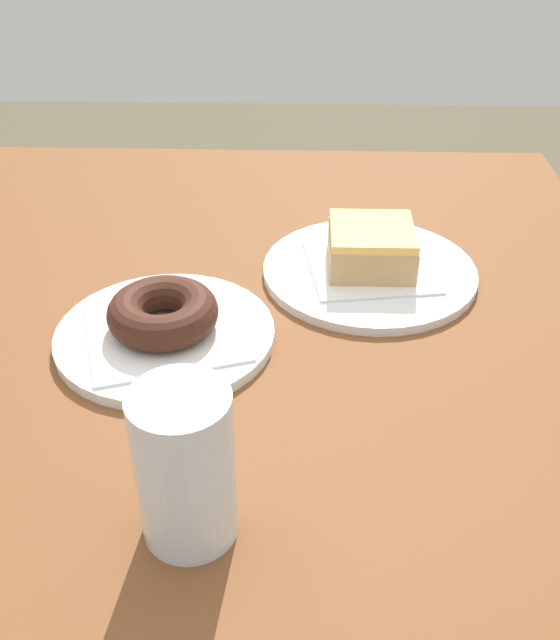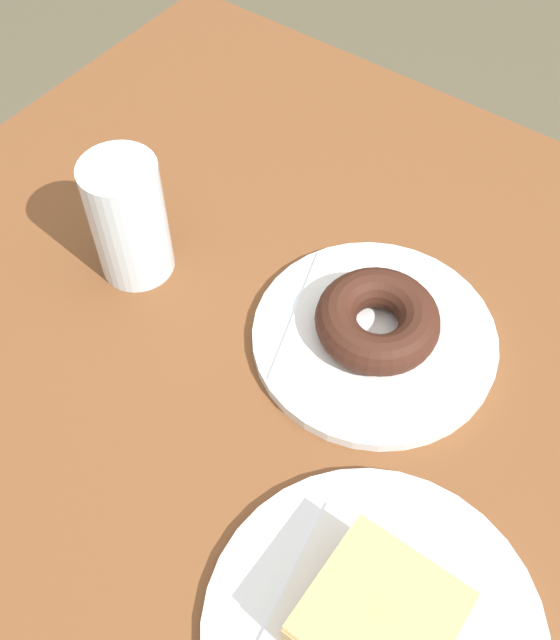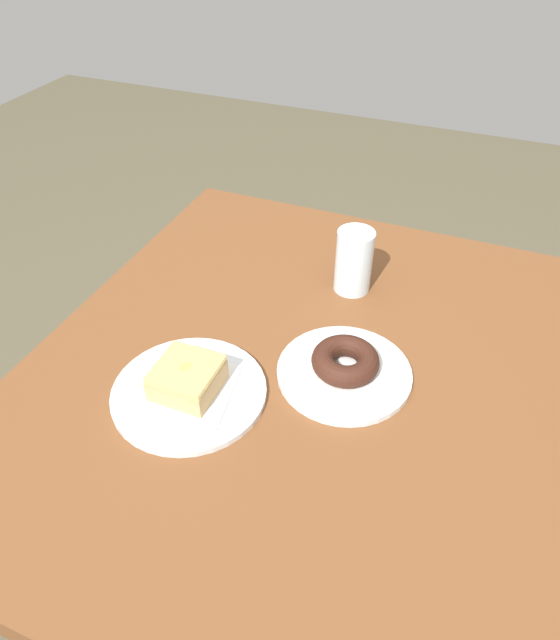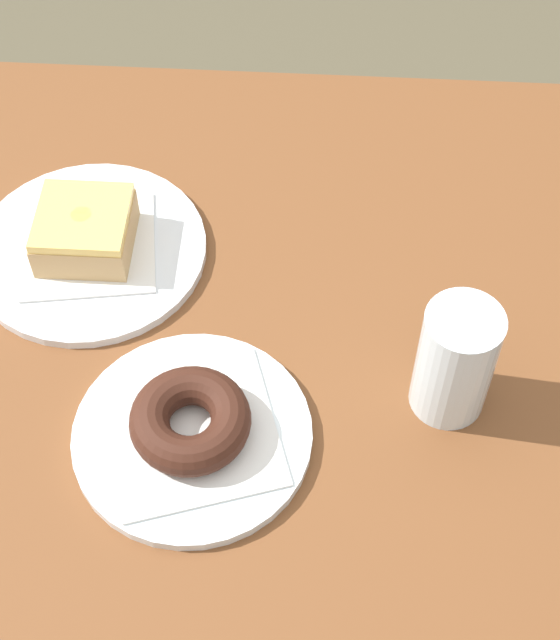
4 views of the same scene
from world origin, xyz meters
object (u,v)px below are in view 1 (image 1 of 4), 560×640
object	(u,v)px
plate_glazed_square	(369,271)
donut_glazed_square	(371,246)
plate_chocolate_ring	(165,335)
donut_chocolate_ring	(163,312)
water_glass	(185,467)

from	to	relation	value
plate_glazed_square	donut_glazed_square	xyz separation A→B (m)	(0.00, -0.00, 0.03)
plate_chocolate_ring	plate_glazed_square	size ratio (longest dim) A/B	0.90
donut_chocolate_ring	water_glass	world-z (taller)	water_glass
plate_chocolate_ring	donut_chocolate_ring	xyz separation A→B (m)	(0.00, 0.00, 0.03)
plate_glazed_square	water_glass	xyz separation A→B (m)	(0.35, -0.15, 0.05)
plate_glazed_square	donut_glazed_square	size ratio (longest dim) A/B	2.59
donut_glazed_square	water_glass	bearing A→B (deg)	-23.18
plate_glazed_square	donut_glazed_square	bearing A→B (deg)	-63.43
donut_glazed_square	water_glass	size ratio (longest dim) A/B	0.75
donut_chocolate_ring	donut_glazed_square	size ratio (longest dim) A/B	1.16
plate_chocolate_ring	donut_glazed_square	xyz separation A→B (m)	(-0.13, 0.20, 0.03)
plate_glazed_square	plate_chocolate_ring	bearing A→B (deg)	-58.27
plate_chocolate_ring	donut_chocolate_ring	world-z (taller)	donut_chocolate_ring
plate_glazed_square	water_glass	bearing A→B (deg)	-23.18
donut_chocolate_ring	water_glass	distance (m)	0.23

